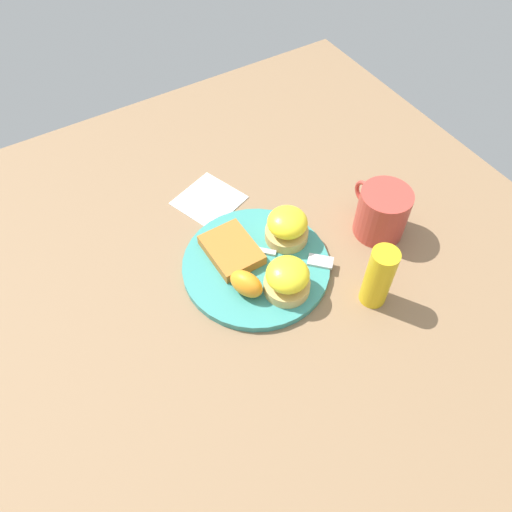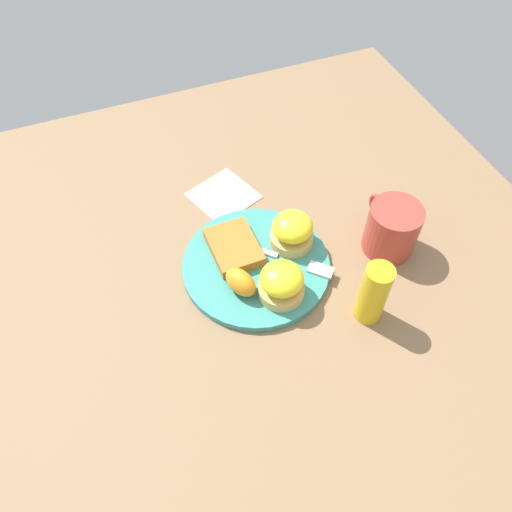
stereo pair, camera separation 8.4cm
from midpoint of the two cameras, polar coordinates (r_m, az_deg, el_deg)
The scene contains 10 objects.
ground_plane at distance 0.87m, azimuth -2.77°, elevation -1.54°, with size 1.10×1.10×0.00m, color #846647.
plate at distance 0.86m, azimuth -2.79°, elevation -1.27°, with size 0.26×0.26×0.01m, color teal.
sandwich_benedict_left at distance 0.80m, azimuth 0.61°, elevation -2.80°, with size 0.08×0.08×0.06m.
sandwich_benedict_right at distance 0.87m, azimuth 0.81°, elevation 3.22°, with size 0.08×0.08×0.06m.
hashbrown_patty at distance 0.87m, azimuth -5.59°, elevation 0.52°, with size 0.10×0.08×0.02m, color #B26A29.
orange_wedge at distance 0.81m, azimuth -4.09°, elevation -3.40°, with size 0.06×0.04×0.04m, color orange.
fork at distance 0.87m, azimuth 0.14°, elevation 0.05°, with size 0.16×0.16×0.00m.
cup at distance 0.90m, azimuth 11.63°, elevation 4.75°, with size 0.12×0.09×0.09m.
napkin at distance 0.98m, azimuth -7.87°, elevation 6.21°, with size 0.11×0.11×0.00m, color white.
condiment_bottle at distance 0.80m, azimuth 10.95°, elevation -2.59°, with size 0.04×0.04×0.12m, color gold.
Camera 1 is at (-0.44, 0.26, 0.70)m, focal length 35.00 mm.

